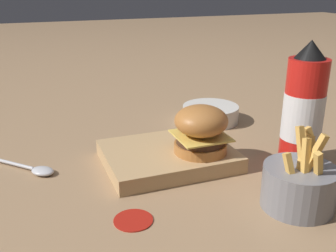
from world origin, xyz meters
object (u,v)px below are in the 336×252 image
object	(u,v)px
ketchup_bottle	(303,111)
spoon	(37,170)
side_bowl	(210,113)
fries_basket	(299,186)
burger	(201,129)
serving_board	(168,156)

from	to	relation	value
ketchup_bottle	spoon	bearing A→B (deg)	163.40
ketchup_bottle	side_bowl	size ratio (longest dim) A/B	1.72
fries_basket	ketchup_bottle	bearing A→B (deg)	52.01
burger	side_bowl	bearing A→B (deg)	58.90
serving_board	ketchup_bottle	size ratio (longest dim) A/B	1.02
fries_basket	side_bowl	bearing A→B (deg)	82.95
serving_board	side_bowl	distance (m)	0.28
ketchup_bottle	spoon	xyz separation A→B (m)	(-0.50, 0.15, -0.11)
serving_board	burger	bearing A→B (deg)	-32.04
spoon	burger	bearing A→B (deg)	30.60
fries_basket	spoon	size ratio (longest dim) A/B	1.15
side_bowl	fries_basket	bearing A→B (deg)	-97.05
side_bowl	spoon	bearing A→B (deg)	-162.08
side_bowl	spoon	world-z (taller)	side_bowl
ketchup_bottle	fries_basket	distance (m)	0.18
spoon	ketchup_bottle	bearing A→B (deg)	29.32
fries_basket	burger	bearing A→B (deg)	113.93
burger	spoon	xyz separation A→B (m)	(-0.31, 0.09, -0.07)
ketchup_bottle	side_bowl	distance (m)	0.31
side_bowl	spoon	distance (m)	0.47
spoon	serving_board	bearing A→B (deg)	34.79
serving_board	burger	xyz separation A→B (m)	(0.06, -0.03, 0.06)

